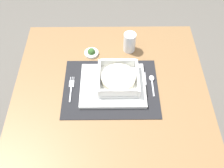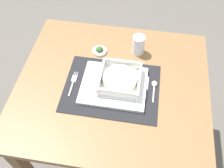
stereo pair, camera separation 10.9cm
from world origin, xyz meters
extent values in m
plane|color=#59544C|center=(0.00, 0.00, 0.00)|extent=(6.00, 6.00, 0.00)
cube|color=brown|center=(0.00, 0.00, 0.70)|extent=(0.86, 0.77, 0.03)
cube|color=brown|center=(-0.38, 0.33, 0.34)|extent=(0.05, 0.05, 0.68)
cube|color=brown|center=(0.38, 0.33, 0.34)|extent=(0.05, 0.05, 0.68)
cube|color=black|center=(0.00, -0.02, 0.72)|extent=(0.42, 0.32, 0.00)
cube|color=white|center=(0.01, -0.01, 0.73)|extent=(0.28, 0.23, 0.02)
cube|color=white|center=(0.03, 0.00, 0.74)|extent=(0.18, 0.18, 0.01)
cube|color=white|center=(-0.05, 0.00, 0.76)|extent=(0.01, 0.18, 0.04)
cube|color=white|center=(0.12, 0.00, 0.76)|extent=(0.01, 0.18, 0.04)
cube|color=white|center=(0.03, -0.08, 0.76)|extent=(0.16, 0.01, 0.04)
cube|color=white|center=(0.03, 0.09, 0.76)|extent=(0.16, 0.01, 0.04)
cylinder|color=beige|center=(0.03, 0.00, 0.76)|extent=(0.15, 0.15, 0.03)
cube|color=silver|center=(-0.17, -0.06, 0.72)|extent=(0.01, 0.08, 0.00)
cube|color=silver|center=(-0.17, 0.00, 0.72)|extent=(0.02, 0.04, 0.00)
cylinder|color=silver|center=(-0.18, 0.03, 0.72)|extent=(0.00, 0.02, 0.00)
cylinder|color=silver|center=(-0.17, 0.03, 0.72)|extent=(0.00, 0.02, 0.00)
cylinder|color=silver|center=(-0.17, 0.03, 0.72)|extent=(0.00, 0.02, 0.00)
cube|color=silver|center=(0.18, -0.03, 0.72)|extent=(0.01, 0.08, 0.00)
ellipsoid|color=silver|center=(0.18, 0.03, 0.72)|extent=(0.02, 0.03, 0.01)
cube|color=black|center=(0.15, -0.04, 0.72)|extent=(0.01, 0.06, 0.01)
cube|color=silver|center=(0.15, 0.03, 0.72)|extent=(0.01, 0.07, 0.00)
cube|color=#59331E|center=(0.13, -0.06, 0.72)|extent=(0.01, 0.05, 0.01)
cube|color=silver|center=(0.13, 0.00, 0.72)|extent=(0.01, 0.08, 0.00)
cylinder|color=white|center=(0.09, 0.22, 0.76)|extent=(0.06, 0.06, 0.10)
cylinder|color=gold|center=(0.09, 0.22, 0.75)|extent=(0.05, 0.05, 0.06)
cylinder|color=white|center=(-0.09, 0.19, 0.72)|extent=(0.07, 0.07, 0.01)
sphere|color=#335926|center=(-0.09, 0.19, 0.73)|extent=(0.04, 0.04, 0.04)
camera|label=1|loc=(0.00, -0.66, 1.62)|focal=40.32mm
camera|label=2|loc=(0.10, -0.66, 1.62)|focal=40.32mm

